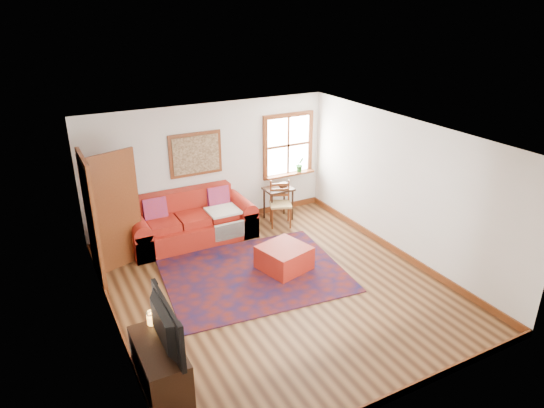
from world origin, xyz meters
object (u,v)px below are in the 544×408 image
red_leather_sofa (191,224)px  side_table (278,194)px  red_ottoman (284,258)px  ladder_back_chair (280,202)px  media_cabinet (160,366)px

red_leather_sofa → side_table: (1.92, 0.03, 0.27)m
red_leather_sofa → red_ottoman: 2.10m
red_ottoman → ladder_back_chair: size_ratio=0.81×
red_ottoman → media_cabinet: size_ratio=0.70×
ladder_back_chair → red_leather_sofa: bearing=173.8°
red_ottoman → side_table: size_ratio=1.06×
side_table → red_leather_sofa: bearing=-179.0°
red_leather_sofa → media_cabinet: (-1.62, -3.53, -0.02)m
side_table → ladder_back_chair: bearing=-109.3°
media_cabinet → red_ottoman: bearing=32.8°
ladder_back_chair → media_cabinet: (-3.46, -3.33, -0.20)m
side_table → ladder_back_chair: (-0.08, -0.24, -0.08)m
side_table → media_cabinet: size_ratio=0.65×
side_table → media_cabinet: 5.04m
side_table → ladder_back_chair: size_ratio=0.76×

